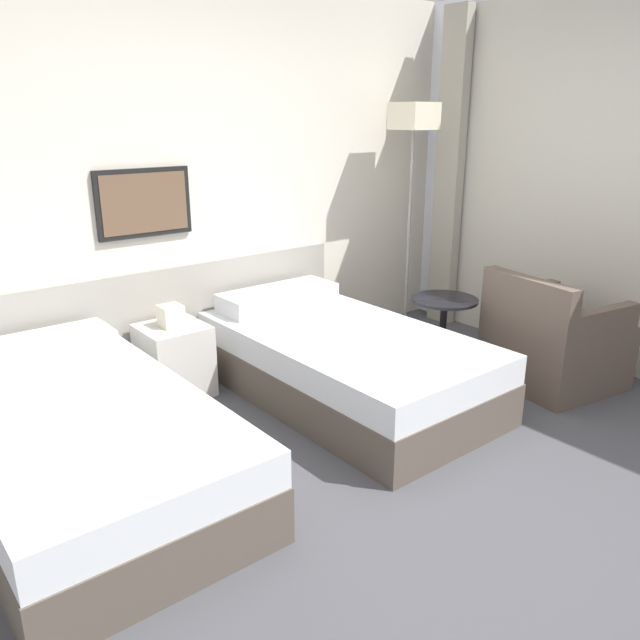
# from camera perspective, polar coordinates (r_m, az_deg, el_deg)

# --- Properties ---
(ground_plane) EXTENTS (16.00, 16.00, 0.00)m
(ground_plane) POSITION_cam_1_polar(r_m,az_deg,el_deg) (3.35, 9.72, -14.54)
(ground_plane) COLOR #47474C
(wall_headboard) EXTENTS (10.00, 0.10, 2.70)m
(wall_headboard) POSITION_cam_1_polar(r_m,az_deg,el_deg) (4.50, -10.59, 11.53)
(wall_headboard) COLOR beige
(wall_headboard) RESTS_ON ground_plane
(bed_near_door) EXTENTS (1.11, 1.98, 0.59)m
(bed_near_door) POSITION_cam_1_polar(r_m,az_deg,el_deg) (3.38, -20.85, -10.55)
(bed_near_door) COLOR brown
(bed_near_door) RESTS_ON ground_plane
(bed_near_window) EXTENTS (1.11, 1.98, 0.59)m
(bed_near_window) POSITION_cam_1_polar(r_m,az_deg,el_deg) (4.15, 2.13, -3.86)
(bed_near_window) COLOR brown
(bed_near_window) RESTS_ON ground_plane
(nightstand) EXTENTS (0.41, 0.41, 0.63)m
(nightstand) POSITION_cam_1_polar(r_m,az_deg,el_deg) (4.28, -13.17, -3.48)
(nightstand) COLOR beige
(nightstand) RESTS_ON ground_plane
(floor_lamp) EXTENTS (0.30, 0.30, 1.89)m
(floor_lamp) POSITION_cam_1_polar(r_m,az_deg,el_deg) (5.18, 8.53, 16.45)
(floor_lamp) COLOR #9E9993
(floor_lamp) RESTS_ON ground_plane
(side_table) EXTENTS (0.48, 0.48, 0.55)m
(side_table) POSITION_cam_1_polar(r_m,az_deg,el_deg) (4.60, 11.21, -0.00)
(side_table) COLOR black
(side_table) RESTS_ON ground_plane
(armchair) EXTENTS (0.86, 0.86, 0.80)m
(armchair) POSITION_cam_1_polar(r_m,az_deg,el_deg) (4.62, 20.53, -2.16)
(armchair) COLOR brown
(armchair) RESTS_ON ground_plane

